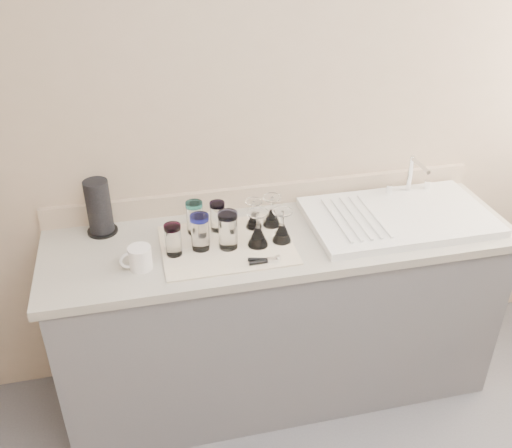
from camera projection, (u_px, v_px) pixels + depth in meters
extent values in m
cube|color=tan|center=(266.00, 134.00, 2.56)|extent=(3.50, 0.04, 2.50)
cube|color=slate|center=(279.00, 317.00, 2.74)|extent=(2.00, 0.60, 0.86)
cube|color=gray|center=(282.00, 238.00, 2.50)|extent=(2.06, 0.62, 0.04)
cube|color=white|center=(398.00, 217.00, 2.59)|extent=(0.82, 0.50, 0.03)
cylinder|color=silver|center=(410.00, 174.00, 2.73)|extent=(0.02, 0.02, 0.18)
cylinder|color=silver|center=(420.00, 165.00, 2.62)|extent=(0.02, 0.16, 0.02)
cylinder|color=silver|center=(389.00, 189.00, 2.75)|extent=(0.03, 0.03, 0.04)
cylinder|color=silver|center=(427.00, 184.00, 2.79)|extent=(0.03, 0.03, 0.04)
cube|color=white|center=(227.00, 245.00, 2.42)|extent=(0.55, 0.42, 0.01)
cylinder|color=white|center=(195.00, 219.00, 2.46)|extent=(0.07, 0.07, 0.13)
cylinder|color=#35B4B3|center=(194.00, 204.00, 2.43)|extent=(0.07, 0.07, 0.02)
cylinder|color=white|center=(218.00, 218.00, 2.49)|extent=(0.06, 0.06, 0.12)
cylinder|color=#663796|center=(217.00, 204.00, 2.45)|extent=(0.07, 0.07, 0.02)
cylinder|color=white|center=(173.00, 242.00, 2.32)|extent=(0.07, 0.07, 0.12)
cylinder|color=#C52A76|center=(172.00, 227.00, 2.28)|extent=(0.07, 0.07, 0.02)
cylinder|color=white|center=(200.00, 234.00, 2.35)|extent=(0.07, 0.07, 0.14)
cylinder|color=#1D23B9|center=(199.00, 218.00, 2.31)|extent=(0.08, 0.08, 0.02)
cylinder|color=white|center=(228.00, 232.00, 2.36)|extent=(0.08, 0.08, 0.14)
cylinder|color=#9A91E0|center=(228.00, 215.00, 2.32)|extent=(0.08, 0.08, 0.02)
cone|color=white|center=(254.00, 220.00, 2.52)|extent=(0.07, 0.07, 0.07)
cylinder|color=white|center=(254.00, 208.00, 2.49)|extent=(0.01, 0.01, 0.05)
cylinder|color=white|center=(254.00, 202.00, 2.47)|extent=(0.07, 0.07, 0.01)
cone|color=white|center=(272.00, 217.00, 2.53)|extent=(0.08, 0.08, 0.07)
cylinder|color=white|center=(272.00, 204.00, 2.50)|extent=(0.01, 0.01, 0.06)
cylinder|color=white|center=(272.00, 197.00, 2.48)|extent=(0.08, 0.08, 0.01)
cone|color=white|center=(258.00, 236.00, 2.39)|extent=(0.09, 0.09, 0.08)
cylinder|color=white|center=(258.00, 221.00, 2.35)|extent=(0.01, 0.01, 0.07)
cylinder|color=white|center=(258.00, 213.00, 2.33)|extent=(0.09, 0.09, 0.01)
cone|color=white|center=(282.00, 233.00, 2.42)|extent=(0.08, 0.08, 0.08)
cylinder|color=white|center=(282.00, 219.00, 2.38)|extent=(0.01, 0.01, 0.06)
cylinder|color=white|center=(283.00, 211.00, 2.36)|extent=(0.08, 0.08, 0.01)
cube|color=silver|center=(273.00, 260.00, 2.30)|extent=(0.05, 0.03, 0.02)
cylinder|color=black|center=(261.00, 262.00, 2.29)|extent=(0.10, 0.02, 0.02)
cylinder|color=black|center=(260.00, 259.00, 2.30)|extent=(0.10, 0.04, 0.02)
cylinder|color=silver|center=(140.00, 258.00, 2.26)|extent=(0.11, 0.11, 0.10)
torus|color=silver|center=(128.00, 260.00, 2.24)|extent=(0.07, 0.02, 0.07)
cylinder|color=black|center=(103.00, 231.00, 2.51)|extent=(0.13, 0.13, 0.01)
cylinder|color=black|center=(99.00, 206.00, 2.45)|extent=(0.11, 0.11, 0.24)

